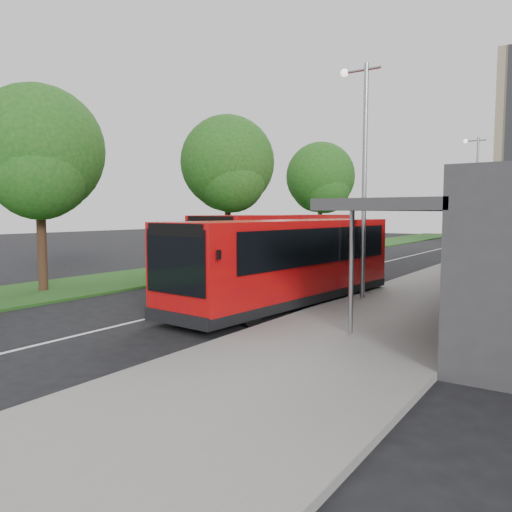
{
  "coord_description": "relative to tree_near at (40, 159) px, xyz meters",
  "views": [
    {
      "loc": [
        10.76,
        -14.43,
        3.13
      ],
      "look_at": [
        0.34,
        1.06,
        1.5
      ],
      "focal_mm": 35.0,
      "sensor_mm": 36.0,
      "label": 1
    }
  ],
  "objects": [
    {
      "name": "bus_second",
      "position": [
        5.86,
        8.33,
        -3.62
      ],
      "size": [
        2.91,
        10.72,
        3.02
      ],
      "rotation": [
        0.0,
        0.0,
        0.02
      ],
      "color": "#BB0F09",
      "rests_on": "ground"
    },
    {
      "name": "tree_far",
      "position": [
        -0.0,
        24.0,
        0.39
      ],
      "size": [
        5.35,
        5.35,
        8.61
      ],
      "color": "#372016",
      "rests_on": "ground"
    },
    {
      "name": "lamp_post_far",
      "position": [
        11.13,
        24.95,
        -0.45
      ],
      "size": [
        1.44,
        0.28,
        8.0
      ],
      "color": "gray",
      "rests_on": "pavement"
    },
    {
      "name": "car_far",
      "position": [
        5.68,
        46.65,
        -4.5
      ],
      "size": [
        2.37,
        4.3,
        1.34
      ],
      "primitive_type": "imported",
      "rotation": [
        0.0,
        0.0,
        0.25
      ],
      "color": "navy",
      "rests_on": "ground"
    },
    {
      "name": "lane_centre_line",
      "position": [
        7.01,
        17.95,
        -5.16
      ],
      "size": [
        0.12,
        70.0,
        0.01
      ],
      "primitive_type": "cube",
      "color": "silver",
      "rests_on": "ground"
    },
    {
      "name": "bollard",
      "position": [
        11.44,
        19.98,
        -4.58
      ],
      "size": [
        0.18,
        0.18,
        0.89
      ],
      "primitive_type": "cylinder",
      "rotation": [
        0.0,
        0.0,
        -0.38
      ],
      "color": "#D59B0B",
      "rests_on": "pavement"
    },
    {
      "name": "tree_mid",
      "position": [
        -0.0,
        12.0,
        0.49
      ],
      "size": [
        5.45,
        5.45,
        8.76
      ],
      "color": "#372016",
      "rests_on": "ground"
    },
    {
      "name": "ground",
      "position": [
        7.01,
        2.95,
        -5.17
      ],
      "size": [
        120.0,
        120.0,
        0.0
      ],
      "primitive_type": "plane",
      "color": "black",
      "rests_on": "ground"
    },
    {
      "name": "litter_bin",
      "position": [
        12.26,
        13.62,
        -4.52
      ],
      "size": [
        0.71,
        0.71,
        1.0
      ],
      "primitive_type": "cylinder",
      "rotation": [
        0.0,
        0.0,
        0.35
      ],
      "color": "#312114",
      "rests_on": "pavement"
    },
    {
      "name": "tree_near",
      "position": [
        0.0,
        0.0,
        0.0
      ],
      "size": [
        4.98,
        4.98,
        8.01
      ],
      "color": "#372016",
      "rests_on": "ground"
    },
    {
      "name": "bus_main",
      "position": [
        9.36,
        2.94,
        -3.7
      ],
      "size": [
        3.4,
        10.33,
        2.88
      ],
      "rotation": [
        0.0,
        0.0,
        -0.08
      ],
      "color": "#BB0F09",
      "rests_on": "ground"
    },
    {
      "name": "pavement",
      "position": [
        13.01,
        22.95,
        -5.1
      ],
      "size": [
        5.0,
        80.0,
        0.15
      ],
      "primitive_type": "cube",
      "color": "slate",
      "rests_on": "ground"
    },
    {
      "name": "car_near",
      "position": [
        8.23,
        40.01,
        -4.5
      ],
      "size": [
        1.87,
        4.06,
        1.35
      ],
      "primitive_type": "imported",
      "rotation": [
        0.0,
        0.0,
        0.07
      ],
      "color": "#520B14",
      "rests_on": "ground"
    },
    {
      "name": "kerb_dashes",
      "position": [
        10.31,
        21.95,
        -5.16
      ],
      "size": [
        0.12,
        56.0,
        0.01
      ],
      "color": "silver",
      "rests_on": "ground"
    },
    {
      "name": "lamp_post_near",
      "position": [
        11.13,
        4.95,
        -0.45
      ],
      "size": [
        1.44,
        0.28,
        8.0
      ],
      "color": "gray",
      "rests_on": "pavement"
    },
    {
      "name": "grass_verge",
      "position": [
        0.01,
        22.95,
        -5.12
      ],
      "size": [
        5.0,
        80.0,
        0.1
      ],
      "primitive_type": "cube",
      "color": "#1E4716",
      "rests_on": "ground"
    }
  ]
}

